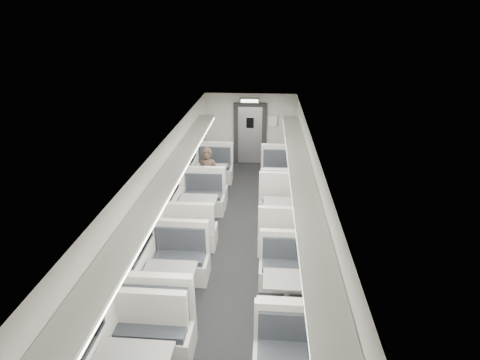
% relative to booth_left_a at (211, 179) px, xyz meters
% --- Properties ---
extents(room, '(3.24, 12.24, 2.64)m').
position_rel_booth_left_a_xyz_m(room, '(1.00, -3.50, 0.80)').
color(room, black).
rests_on(room, ground).
extents(booth_left_a, '(1.10, 2.22, 1.19)m').
position_rel_booth_left_a_xyz_m(booth_left_a, '(0.00, 0.00, 0.00)').
color(booth_left_a, '#B0B0A6').
rests_on(booth_left_a, room).
extents(booth_left_b, '(1.06, 2.16, 1.15)m').
position_rel_booth_left_a_xyz_m(booth_left_b, '(0.00, -2.00, -0.01)').
color(booth_left_b, '#B0B0A6').
rests_on(booth_left_b, room).
extents(booth_left_c, '(1.07, 2.16, 1.16)m').
position_rel_booth_left_a_xyz_m(booth_left_c, '(0.00, -4.71, -0.01)').
color(booth_left_c, '#B0B0A6').
rests_on(booth_left_c, room).
extents(booth_right_a, '(1.15, 2.34, 1.25)m').
position_rel_booth_left_a_xyz_m(booth_right_a, '(2.00, -0.33, 0.02)').
color(booth_right_a, '#B0B0A6').
rests_on(booth_right_a, room).
extents(booth_right_b, '(1.09, 2.21, 1.18)m').
position_rel_booth_left_a_xyz_m(booth_right_b, '(2.00, -2.06, -0.00)').
color(booth_right_b, '#B0B0A6').
rests_on(booth_right_b, room).
extents(booth_right_c, '(0.98, 2.00, 1.07)m').
position_rel_booth_left_a_xyz_m(booth_right_c, '(2.00, -4.70, -0.04)').
color(booth_right_c, '#B0B0A6').
rests_on(booth_right_c, room).
extents(passenger, '(0.63, 0.46, 1.60)m').
position_rel_booth_left_a_xyz_m(passenger, '(0.06, -0.80, 0.40)').
color(passenger, black).
rests_on(passenger, room).
extents(window_a, '(0.02, 1.18, 0.84)m').
position_rel_booth_left_a_xyz_m(window_a, '(-0.49, -0.10, 0.95)').
color(window_a, black).
rests_on(window_a, room).
extents(window_b, '(0.02, 1.18, 0.84)m').
position_rel_booth_left_a_xyz_m(window_b, '(-0.49, -2.30, 0.95)').
color(window_b, black).
rests_on(window_b, room).
extents(window_c, '(0.02, 1.18, 0.84)m').
position_rel_booth_left_a_xyz_m(window_c, '(-0.49, -4.50, 0.95)').
color(window_c, black).
rests_on(window_c, room).
extents(window_d, '(0.02, 1.18, 0.84)m').
position_rel_booth_left_a_xyz_m(window_d, '(-0.49, -6.70, 0.95)').
color(window_d, black).
rests_on(window_d, room).
extents(luggage_rack_left, '(0.46, 10.40, 0.09)m').
position_rel_booth_left_a_xyz_m(luggage_rack_left, '(-0.24, -3.80, 1.52)').
color(luggage_rack_left, '#B0B0A6').
rests_on(luggage_rack_left, room).
extents(luggage_rack_right, '(0.46, 10.40, 0.09)m').
position_rel_booth_left_a_xyz_m(luggage_rack_right, '(2.24, -3.80, 1.52)').
color(luggage_rack_right, '#B0B0A6').
rests_on(luggage_rack_right, room).
extents(vestibule_door, '(1.10, 0.13, 2.10)m').
position_rel_booth_left_a_xyz_m(vestibule_door, '(1.00, 2.43, 0.64)').
color(vestibule_door, black).
rests_on(vestibule_door, room).
extents(exit_sign, '(0.62, 0.12, 0.16)m').
position_rel_booth_left_a_xyz_m(exit_sign, '(1.00, 1.95, 1.88)').
color(exit_sign, black).
rests_on(exit_sign, room).
extents(wall_notice, '(0.32, 0.02, 0.40)m').
position_rel_booth_left_a_xyz_m(wall_notice, '(1.75, 2.42, 1.10)').
color(wall_notice, silver).
rests_on(wall_notice, room).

